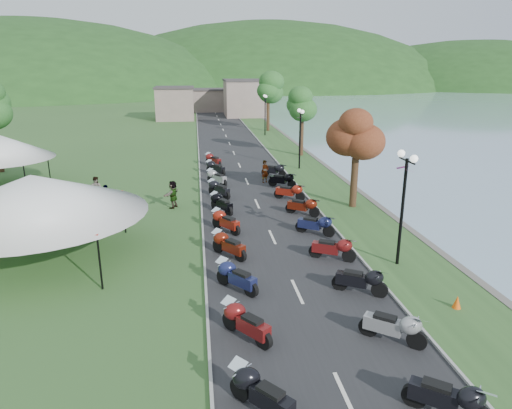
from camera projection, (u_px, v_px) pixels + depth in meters
name	position (u px, v px, depth m)	size (l,w,h in m)	color
road	(239.00, 165.00, 40.65)	(7.00, 120.00, 0.02)	#28282A
hills_backdrop	(204.00, 87.00, 192.45)	(360.00, 120.00, 76.00)	#285621
far_building	(205.00, 101.00, 82.37)	(18.00, 16.00, 5.00)	gray
moto_row_left	(230.00, 246.00, 20.99)	(2.60, 42.62, 1.10)	#331411
moto_row_right	(323.00, 236.00, 22.24)	(2.60, 31.87, 1.10)	#331411
vendor_tent_main	(37.00, 219.00, 20.21)	(6.49, 6.49, 4.00)	white
tree_lakeside	(356.00, 152.00, 27.73)	(2.52, 2.52, 7.00)	#34732D
pedestrian_a	(90.00, 229.00, 24.84)	(0.69, 0.51, 1.90)	slate
pedestrian_b	(97.00, 201.00, 29.88)	(0.81, 0.44, 1.66)	slate
pedestrian_c	(45.00, 247.00, 22.36)	(1.02, 0.42, 1.58)	slate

